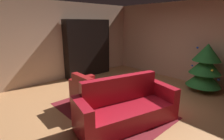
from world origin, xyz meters
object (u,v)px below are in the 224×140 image
bookshelf_unit (91,48)px  decorated_tree (205,67)px  book_stack_on_table (111,90)px  armchair_red (92,96)px  coffee_table (110,95)px  bottle_on_table (118,89)px  couch_red (126,109)px

bookshelf_unit → decorated_tree: bearing=22.1°
book_stack_on_table → decorated_tree: (0.95, 2.84, 0.22)m
decorated_tree → armchair_red: bearing=-113.3°
coffee_table → decorated_tree: size_ratio=0.50×
book_stack_on_table → coffee_table: bearing=-48.4°
book_stack_on_table → bottle_on_table: bottle_on_table is taller
book_stack_on_table → couch_red: bearing=-12.7°
coffee_table → book_stack_on_table: bearing=131.6°
coffee_table → bottle_on_table: size_ratio=2.26×
coffee_table → bottle_on_table: bearing=25.3°
armchair_red → book_stack_on_table: size_ratio=4.58×
couch_red → coffee_table: bearing=171.5°
couch_red → coffee_table: couch_red is taller
bottle_on_table → decorated_tree: (0.73, 2.81, 0.15)m
armchair_red → coffee_table: 0.50m
coffee_table → bottle_on_table: 0.25m
decorated_tree → coffee_table: bearing=-107.3°
book_stack_on_table → bottle_on_table: size_ratio=0.74×
book_stack_on_table → bottle_on_table: (0.22, 0.03, 0.08)m
couch_red → bottle_on_table: bearing=157.1°
bookshelf_unit → book_stack_on_table: bookshelf_unit is taller
bookshelf_unit → coffee_table: bookshelf_unit is taller
bookshelf_unit → couch_red: bookshelf_unit is taller
couch_red → bottle_on_table: (-0.40, 0.17, 0.27)m
bookshelf_unit → book_stack_on_table: size_ratio=9.12×
coffee_table → bookshelf_unit: bearing=152.4°
bookshelf_unit → couch_red: 3.69m
couch_red → coffee_table: 0.59m
armchair_red → decorated_tree: 3.41m
couch_red → book_stack_on_table: size_ratio=9.48×
coffee_table → bottle_on_table: (0.17, 0.08, 0.17)m
bookshelf_unit → bottle_on_table: 3.23m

